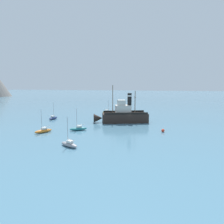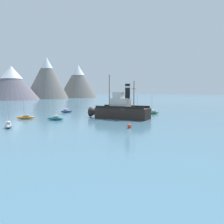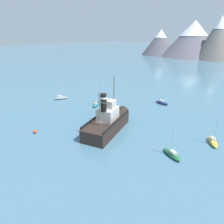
# 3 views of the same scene
# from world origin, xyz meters

# --- Properties ---
(ground_plane) EXTENTS (600.00, 600.00, 0.00)m
(ground_plane) POSITION_xyz_m (0.00, 0.00, 0.00)
(ground_plane) COLOR #477289
(old_tugboat) EXTENTS (8.48, 14.64, 9.90)m
(old_tugboat) POSITION_xyz_m (0.54, 1.39, 1.83)
(old_tugboat) COLOR #2D231E
(old_tugboat) RESTS_ON ground
(sailboat_yellow) EXTENTS (3.08, 3.74, 4.90)m
(sailboat_yellow) POSITION_xyz_m (16.69, 10.71, 0.43)
(sailboat_yellow) COLOR gold
(sailboat_yellow) RESTS_ON ground
(sailboat_orange) EXTENTS (3.86, 2.78, 4.90)m
(sailboat_orange) POSITION_xyz_m (-15.68, 14.70, 0.43)
(sailboat_orange) COLOR orange
(sailboat_orange) RESTS_ON ground
(sailboat_navy) EXTENTS (3.82, 1.18, 4.90)m
(sailboat_navy) POSITION_xyz_m (-0.65, 21.95, 0.43)
(sailboat_navy) COLOR navy
(sailboat_navy) RESTS_ON ground
(sailboat_grey) EXTENTS (2.57, 3.92, 4.90)m
(sailboat_grey) POSITION_xyz_m (-22.83, 4.80, 0.43)
(sailboat_grey) COLOR gray
(sailboat_grey) RESTS_ON ground
(sailboat_teal) EXTENTS (3.05, 3.76, 4.90)m
(sailboat_teal) POSITION_xyz_m (-11.75, 8.53, 0.43)
(sailboat_teal) COLOR #23757A
(sailboat_teal) RESTS_ON ground
(sailboat_green) EXTENTS (3.95, 2.36, 4.90)m
(sailboat_green) POSITION_xyz_m (13.85, 2.32, 0.43)
(sailboat_green) COLOR #286B3D
(sailboat_green) RESTS_ON ground
(mooring_buoy) EXTENTS (0.69, 0.69, 0.69)m
(mooring_buoy) POSITION_xyz_m (-8.04, -9.47, 0.34)
(mooring_buoy) COLOR red
(mooring_buoy) RESTS_ON ground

